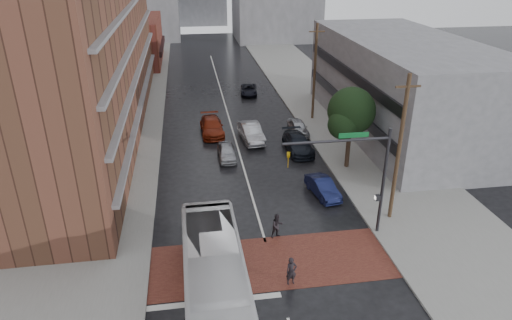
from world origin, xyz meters
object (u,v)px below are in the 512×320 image
object	(u,v)px
transit_bus	(216,289)
car_parked_near	(323,188)
suv_travel	(249,90)
car_parked_mid	(298,144)
car_travel_a	(227,152)
car_parked_far	(298,127)
pedestrian_b	(277,226)
car_travel_c	(212,127)
car_travel_b	(251,132)
pedestrian_a	(291,271)

from	to	relation	value
transit_bus	car_parked_near	size ratio (longest dim) A/B	3.23
suv_travel	car_parked_mid	xyz separation A→B (m)	(1.94, -18.17, 0.15)
car_travel_a	car_parked_near	xyz separation A→B (m)	(6.41, -7.52, 0.00)
car_parked_near	car_parked_far	bearing A→B (deg)	75.52
pedestrian_b	car_parked_far	distance (m)	17.98
car_parked_near	pedestrian_b	bearing A→B (deg)	-141.90
car_travel_c	suv_travel	xyz separation A→B (m)	(5.43, 12.72, -0.17)
suv_travel	car_parked_near	bearing A→B (deg)	-78.92
pedestrian_b	car_travel_a	distance (m)	12.46
car_travel_c	car_parked_near	xyz separation A→B (m)	(7.29, -13.64, -0.12)
car_parked_far	pedestrian_b	bearing A→B (deg)	-109.50
car_travel_c	car_travel_a	bearing A→B (deg)	-83.58
car_travel_b	car_parked_near	xyz separation A→B (m)	(3.72, -11.35, -0.17)
transit_bus	car_travel_c	world-z (taller)	transit_bus
car_travel_a	pedestrian_b	bearing A→B (deg)	-80.50
suv_travel	car_parked_near	distance (m)	26.42
pedestrian_a	car_travel_b	xyz separation A→B (m)	(0.76, 20.62, -0.01)
car_travel_b	suv_travel	xyz separation A→B (m)	(1.86, 15.01, -0.22)
car_travel_c	car_parked_mid	xyz separation A→B (m)	(7.37, -5.45, -0.02)
suv_travel	car_parked_mid	size ratio (longest dim) A/B	0.84
pedestrian_b	car_travel_c	xyz separation A→B (m)	(-2.93, 18.41, -0.06)
pedestrian_a	car_parked_near	size ratio (longest dim) A/B	0.43
car_travel_a	car_parked_far	bearing A→B (deg)	32.81
pedestrian_a	car_travel_b	world-z (taller)	pedestrian_a
pedestrian_b	car_parked_near	bearing A→B (deg)	29.82
pedestrian_b	car_travel_b	size ratio (longest dim) A/B	0.33
transit_bus	car_parked_near	world-z (taller)	transit_bus
car_travel_c	car_parked_near	world-z (taller)	car_travel_c
car_travel_a	car_travel_b	world-z (taller)	car_travel_b
car_travel_a	car_travel_c	distance (m)	6.18
car_travel_b	car_parked_near	bearing A→B (deg)	-77.47
transit_bus	car_travel_a	size ratio (longest dim) A/B	3.34
pedestrian_b	car_parked_far	world-z (taller)	pedestrian_b
transit_bus	car_parked_near	bearing A→B (deg)	51.48
pedestrian_a	car_travel_b	distance (m)	20.63
car_parked_mid	car_parked_far	xyz separation A→B (m)	(1.03, 4.17, -0.08)
suv_travel	car_travel_c	bearing A→B (deg)	-106.09
car_travel_b	car_parked_far	distance (m)	4.93
car_parked_near	car_parked_far	world-z (taller)	car_parked_far
pedestrian_b	car_parked_mid	world-z (taller)	pedestrian_b
car_parked_mid	car_travel_c	bearing A→B (deg)	141.85
pedestrian_a	pedestrian_b	world-z (taller)	pedestrian_a
car_travel_a	pedestrian_a	bearing A→B (deg)	-83.40
suv_travel	car_parked_far	size ratio (longest dim) A/B	1.09
car_parked_mid	transit_bus	bearing A→B (deg)	-115.93
car_parked_near	suv_travel	bearing A→B (deg)	84.65
car_travel_b	car_parked_mid	world-z (taller)	car_travel_b
pedestrian_a	car_travel_c	bearing A→B (deg)	87.64
pedestrian_a	car_travel_c	size ratio (longest dim) A/B	0.32
car_travel_a	suv_travel	world-z (taller)	car_travel_a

